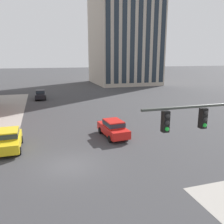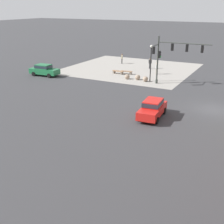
% 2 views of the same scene
% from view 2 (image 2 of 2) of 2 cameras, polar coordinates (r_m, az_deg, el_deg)
% --- Properties ---
extents(ground_plane, '(320.00, 320.00, 0.00)m').
position_cam_2_polar(ground_plane, '(31.50, 19.27, 0.46)').
color(ground_plane, '#38383A').
extents(sidewalk_corner_slab, '(20.00, 19.00, 0.02)m').
position_cam_2_polar(sidewalk_corner_slab, '(49.42, 3.55, 8.41)').
color(sidewalk_corner_slab, gray).
rests_on(sidewalk_corner_slab, ground).
extents(traffic_signal_main, '(6.85, 2.09, 6.21)m').
position_cam_2_polar(traffic_signal_main, '(38.83, 10.99, 10.95)').
color(traffic_signal_main, '#383D38').
rests_on(traffic_signal_main, ground).
extents(bollard_sphere_curb_a, '(0.73, 0.73, 0.73)m').
position_cam_2_polar(bollard_sphere_curb_a, '(40.92, 6.48, 6.38)').
color(bollard_sphere_curb_a, gray).
rests_on(bollard_sphere_curb_a, ground).
extents(bollard_sphere_curb_b, '(0.73, 0.73, 0.73)m').
position_cam_2_polar(bollard_sphere_curb_b, '(41.80, 4.98, 6.72)').
color(bollard_sphere_curb_b, gray).
rests_on(bollard_sphere_curb_b, ground).
extents(bollard_sphere_curb_c, '(0.73, 0.73, 0.73)m').
position_cam_2_polar(bollard_sphere_curb_c, '(42.09, 2.95, 6.86)').
color(bollard_sphere_curb_c, gray).
rests_on(bollard_sphere_curb_c, ground).
extents(bench_near_signal, '(1.84, 0.64, 0.49)m').
position_cam_2_polar(bench_near_signal, '(45.20, 2.80, 7.74)').
color(bench_near_signal, '#8E6B4C').
rests_on(bench_near_signal, ground).
extents(bench_mid_block, '(1.85, 0.71, 0.49)m').
position_cam_2_polar(bench_mid_block, '(45.32, 1.16, 7.79)').
color(bench_mid_block, '#8E6B4C').
rests_on(bench_mid_block, ground).
extents(pedestrian_near_bench, '(0.55, 0.23, 1.72)m').
position_cam_2_polar(pedestrian_near_bench, '(49.43, 7.39, 9.46)').
color(pedestrian_near_bench, black).
rests_on(pedestrian_near_bench, ground).
extents(pedestrian_at_curb, '(0.27, 0.54, 1.74)m').
position_cam_2_polar(pedestrian_at_curb, '(45.47, 8.67, 8.49)').
color(pedestrian_at_curb, gray).
rests_on(pedestrian_at_curb, ground).
extents(pedestrian_walking_east, '(0.25, 0.54, 1.73)m').
position_cam_2_polar(pedestrian_walking_east, '(53.44, 1.94, 10.41)').
color(pedestrian_walking_east, '#333333').
rests_on(pedestrian_walking_east, ground).
extents(street_lamp_corner_near, '(0.36, 0.36, 4.94)m').
position_cam_2_polar(street_lamp_corner_near, '(40.59, 7.54, 10.22)').
color(street_lamp_corner_near, black).
rests_on(street_lamp_corner_near, ground).
extents(car_main_northbound_near, '(4.51, 2.12, 1.68)m').
position_cam_2_polar(car_main_northbound_near, '(45.11, -13.01, 8.00)').
color(car_main_northbound_near, '#1E6B3D').
rests_on(car_main_northbound_near, ground).
extents(car_main_northbound_far, '(2.15, 4.52, 1.68)m').
position_cam_2_polar(car_main_northbound_far, '(27.65, 7.85, 0.77)').
color(car_main_northbound_far, red).
rests_on(car_main_northbound_far, ground).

